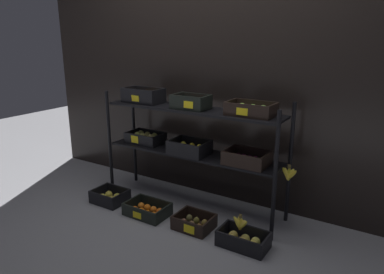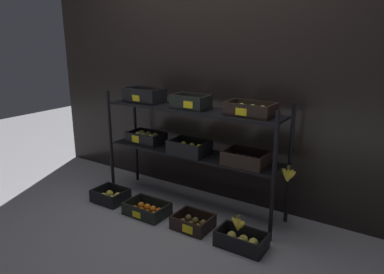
{
  "view_description": "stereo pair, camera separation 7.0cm",
  "coord_description": "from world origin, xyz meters",
  "px_view_note": "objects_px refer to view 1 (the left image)",
  "views": [
    {
      "loc": [
        1.62,
        -2.6,
        1.53
      ],
      "look_at": [
        0.0,
        0.0,
        0.66
      ],
      "focal_mm": 33.46,
      "sensor_mm": 36.0,
      "label": 1
    },
    {
      "loc": [
        1.68,
        -2.56,
        1.53
      ],
      "look_at": [
        0.0,
        0.0,
        0.66
      ],
      "focal_mm": 33.46,
      "sensor_mm": 36.0,
      "label": 2
    }
  ],
  "objects_px": {
    "display_rack": "(191,130)",
    "banana_bunch_loose": "(240,224)",
    "crate_ground_kiwi": "(194,223)",
    "crate_ground_right_apple_gold": "(243,240)",
    "crate_ground_apple_gold": "(110,197)",
    "crate_ground_tangerine": "(147,210)"
  },
  "relations": [
    {
      "from": "display_rack",
      "to": "crate_ground_tangerine",
      "type": "relative_size",
      "value": 4.79
    },
    {
      "from": "crate_ground_apple_gold",
      "to": "crate_ground_kiwi",
      "type": "distance_m",
      "value": 0.94
    },
    {
      "from": "display_rack",
      "to": "crate_ground_apple_gold",
      "type": "relative_size",
      "value": 5.81
    },
    {
      "from": "crate_ground_apple_gold",
      "to": "crate_ground_right_apple_gold",
      "type": "distance_m",
      "value": 1.39
    },
    {
      "from": "crate_ground_kiwi",
      "to": "crate_ground_right_apple_gold",
      "type": "bearing_deg",
      "value": -3.88
    },
    {
      "from": "crate_ground_tangerine",
      "to": "crate_ground_right_apple_gold",
      "type": "distance_m",
      "value": 0.92
    },
    {
      "from": "crate_ground_apple_gold",
      "to": "crate_ground_kiwi",
      "type": "bearing_deg",
      "value": 0.84
    },
    {
      "from": "crate_ground_apple_gold",
      "to": "banana_bunch_loose",
      "type": "bearing_deg",
      "value": -0.73
    },
    {
      "from": "display_rack",
      "to": "crate_ground_tangerine",
      "type": "bearing_deg",
      "value": -122.43
    },
    {
      "from": "crate_ground_tangerine",
      "to": "banana_bunch_loose",
      "type": "bearing_deg",
      "value": -0.33
    },
    {
      "from": "display_rack",
      "to": "crate_ground_apple_gold",
      "type": "bearing_deg",
      "value": -153.11
    },
    {
      "from": "crate_ground_kiwi",
      "to": "crate_ground_right_apple_gold",
      "type": "xyz_separation_m",
      "value": [
        0.45,
        -0.03,
        0.0
      ]
    },
    {
      "from": "display_rack",
      "to": "banana_bunch_loose",
      "type": "xyz_separation_m",
      "value": [
        0.66,
        -0.37,
        -0.55
      ]
    },
    {
      "from": "crate_ground_kiwi",
      "to": "display_rack",
      "type": "bearing_deg",
      "value": 125.12
    },
    {
      "from": "crate_ground_apple_gold",
      "to": "banana_bunch_loose",
      "type": "relative_size",
      "value": 2.19
    },
    {
      "from": "crate_ground_kiwi",
      "to": "crate_ground_apple_gold",
      "type": "bearing_deg",
      "value": -179.16
    },
    {
      "from": "crate_ground_tangerine",
      "to": "crate_ground_kiwi",
      "type": "distance_m",
      "value": 0.47
    },
    {
      "from": "crate_ground_kiwi",
      "to": "banana_bunch_loose",
      "type": "bearing_deg",
      "value": -4.21
    },
    {
      "from": "crate_ground_tangerine",
      "to": "crate_ground_kiwi",
      "type": "xyz_separation_m",
      "value": [
        0.47,
        0.03,
        0.0
      ]
    },
    {
      "from": "banana_bunch_loose",
      "to": "crate_ground_tangerine",
      "type": "bearing_deg",
      "value": 179.67
    },
    {
      "from": "banana_bunch_loose",
      "to": "crate_ground_kiwi",
      "type": "bearing_deg",
      "value": 175.79
    },
    {
      "from": "display_rack",
      "to": "crate_ground_right_apple_gold",
      "type": "distance_m",
      "value": 1.04
    }
  ]
}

